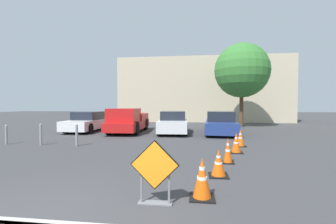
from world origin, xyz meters
TOP-DOWN VIEW (x-y plane):
  - ground_plane at (0.00, 10.00)m, footprint 96.00×96.00m
  - road_closed_sign at (1.67, 1.11)m, footprint 0.93×0.20m
  - traffic_cone_nearest at (2.55, 1.50)m, footprint 0.50×0.50m
  - traffic_cone_second at (3.01, 2.94)m, footprint 0.50×0.50m
  - traffic_cone_third at (3.44, 4.34)m, footprint 0.38×0.38m
  - traffic_cone_fourth at (3.98, 5.94)m, footprint 0.49×0.49m
  - traffic_cone_fifth at (4.41, 7.35)m, footprint 0.49×0.49m
  - parked_car_nearest at (-5.20, 12.13)m, footprint 1.88×4.49m
  - pickup_truck at (-2.12, 11.58)m, footprint 2.10×5.06m
  - parked_car_second at (0.94, 11.71)m, footprint 2.02×4.33m
  - parked_car_third at (4.02, 11.78)m, footprint 2.21×4.73m
  - bollard_nearest at (-2.92, 6.55)m, footprint 0.12×0.12m
  - bollard_second at (-4.68, 6.55)m, footprint 0.12×0.12m
  - bollard_third at (-6.44, 6.55)m, footprint 0.12×0.12m
  - building_facade_backdrop at (3.19, 23.52)m, footprint 18.79×5.00m
  - street_tree_behind_lot at (6.24, 16.59)m, footprint 4.54×4.54m

SIDE VIEW (x-z plane):
  - ground_plane at x=0.00m, z-range 0.00..0.00m
  - traffic_cone_second at x=3.01m, z-range -0.01..0.68m
  - traffic_cone_fifth at x=4.41m, z-range -0.01..0.75m
  - traffic_cone_fourth at x=3.98m, z-range -0.01..0.77m
  - traffic_cone_nearest at x=2.55m, z-range -0.01..0.80m
  - traffic_cone_third at x=3.44m, z-range -0.01..0.80m
  - bollard_third at x=-6.44m, z-range 0.03..0.95m
  - bollard_second at x=-4.68m, z-range 0.03..1.02m
  - bollard_nearest at x=-2.92m, z-range 0.03..1.02m
  - road_closed_sign at x=1.67m, z-range 0.03..1.24m
  - parked_car_nearest at x=-5.20m, z-range -0.04..1.33m
  - parked_car_third at x=4.02m, z-range -0.06..1.38m
  - parked_car_second at x=0.94m, z-range -0.05..1.40m
  - pickup_truck at x=-2.12m, z-range -0.07..1.56m
  - building_facade_backdrop at x=3.19m, z-range 0.00..7.07m
  - street_tree_behind_lot at x=6.24m, z-range 1.23..8.24m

